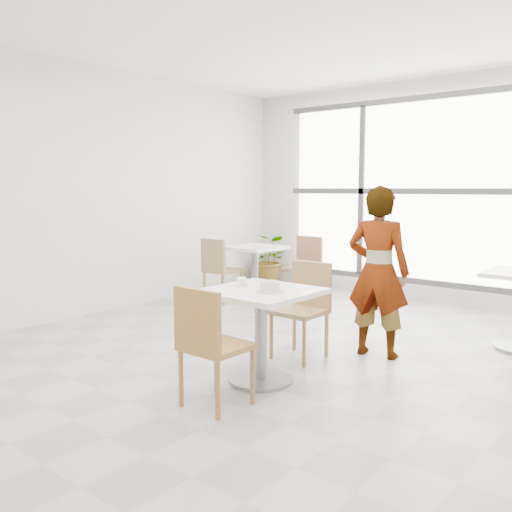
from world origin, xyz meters
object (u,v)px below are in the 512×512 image
Objects in this scene: bg_chair_left_near at (219,266)px; bg_chair_left_far at (305,263)px; chair_far at (305,303)px; person at (378,272)px; coffee_cup at (242,282)px; bg_table_left at (255,265)px; plant_left at (268,259)px; oatmeal_bowl at (270,286)px; main_table at (261,318)px; chair_near at (208,339)px.

bg_chair_left_near is 1.00× the size of bg_chair_left_far.
chair_far is 0.73m from person.
coffee_cup is 1.34m from person.
person is 2.80m from bg_table_left.
chair_far reaches higher than plant_left.
chair_far is 5.47× the size of coffee_cup.
bg_chair_left_far reaches higher than oatmeal_bowl.
oatmeal_bowl is 0.24× the size of bg_chair_left_far.
chair_near is at bearing -84.53° from main_table.
bg_table_left is at bearing 131.78° from oatmeal_bowl.
coffee_cup is at bearing -52.24° from bg_table_left.
person is 3.91m from plant_left.
coffee_cup is at bearing -67.39° from chair_near.
person is (0.32, 1.87, 0.28)m from chair_near.
chair_near is 4.01m from bg_chair_left_far.
bg_chair_left_near is 1.22m from bg_chair_left_far.
bg_chair_left_near is at bearing -47.62° from chair_near.
chair_far and bg_chair_left_near have the same top height.
bg_chair_left_near is 1.59m from plant_left.
oatmeal_bowl is at bearing 68.39° from person.
person reaches higher than bg_table_left.
bg_chair_left_near is at bearing 151.37° from chair_far.
plant_left is at bearing -56.40° from chair_near.
oatmeal_bowl is at bearing -48.22° from bg_table_left.
bg_chair_left_far is (0.74, 0.97, 0.00)m from bg_chair_left_near.
bg_chair_left_near is (-2.37, 2.01, -0.02)m from main_table.
oatmeal_bowl reaches higher than bg_table_left.
person is at bearing 72.38° from main_table.
coffee_cup is 3.09m from bg_table_left.
chair_far is 2.66m from bg_chair_left_far.
bg_chair_left_near is at bearing 137.24° from coffee_cup.
bg_chair_left_far reaches higher than coffee_cup.
plant_left is (-0.63, 1.10, -0.08)m from bg_table_left.
coffee_cup is 0.21× the size of bg_table_left.
coffee_cup is (-0.28, 0.68, 0.28)m from chair_near.
chair_near is at bearing -67.39° from coffee_cup.
bg_chair_left_far reaches higher than plant_left.
bg_table_left is (-1.98, 1.67, -0.01)m from chair_far.
oatmeal_bowl is 0.13× the size of person.
main_table is at bearing -5.80° from coffee_cup.
bg_chair_left_near is at bearing -120.94° from bg_table_left.
main_table is 3.11m from bg_chair_left_near.
bg_chair_left_near is (-0.27, -0.44, 0.01)m from bg_table_left.
plant_left is at bearing 152.47° from bg_chair_left_far.
bg_chair_left_near is (-2.25, 1.23, 0.00)m from chair_far.
bg_chair_left_far is at bearing -65.03° from chair_near.
person is 1.91× the size of plant_left.
main_table is 0.92× the size of bg_chair_left_far.
oatmeal_bowl is 0.26× the size of plant_left.
bg_chair_left_near is (-2.76, 0.79, -0.28)m from person.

